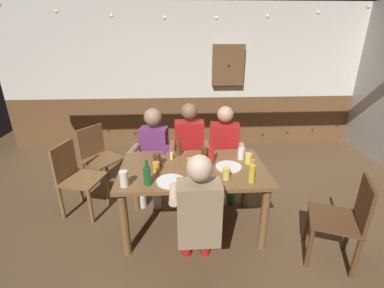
{
  "coord_description": "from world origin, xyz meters",
  "views": [
    {
      "loc": [
        -0.16,
        -2.41,
        2.05
      ],
      "look_at": [
        0.0,
        0.3,
        0.94
      ],
      "focal_mm": 25.39,
      "sensor_mm": 36.0,
      "label": 1
    }
  ],
  "objects_px": {
    "bottle_0": "(179,148)",
    "bottle_2": "(252,173)",
    "pint_glass_0": "(205,153)",
    "pint_glass_4": "(190,165)",
    "person_2": "(224,148)",
    "plate_1": "(229,167)",
    "person_0": "(153,151)",
    "pint_glass_8": "(198,181)",
    "bottle_3": "(211,155)",
    "table_candle": "(172,156)",
    "plate_0": "(171,181)",
    "person_3": "(198,213)",
    "pint_glass_5": "(156,167)",
    "pint_glass_3": "(241,154)",
    "wall_dart_cabinet": "(228,65)",
    "chair_empty_near_right": "(98,156)",
    "pint_glass_2": "(157,160)",
    "chair_empty_far_end": "(345,219)",
    "pint_glass_6": "(124,179)",
    "chair_empty_near_left": "(76,177)",
    "condiment_caddy": "(194,161)",
    "person_1": "(190,148)",
    "dining_table": "(193,177)",
    "bottle_1": "(147,175)",
    "pint_glass_7": "(226,174)",
    "pint_glass_1": "(248,158)"
  },
  "relations": [
    {
      "from": "bottle_0",
      "to": "bottle_2",
      "type": "xyz_separation_m",
      "value": [
        0.68,
        -0.66,
        0.0
      ]
    },
    {
      "from": "pint_glass_0",
      "to": "pint_glass_4",
      "type": "relative_size",
      "value": 0.93
    },
    {
      "from": "person_2",
      "to": "plate_1",
      "type": "height_order",
      "value": "person_2"
    },
    {
      "from": "person_0",
      "to": "pint_glass_8",
      "type": "distance_m",
      "value": 1.18
    },
    {
      "from": "bottle_3",
      "to": "table_candle",
      "type": "bearing_deg",
      "value": 162.69
    },
    {
      "from": "person_0",
      "to": "pint_glass_0",
      "type": "bearing_deg",
      "value": 154.35
    },
    {
      "from": "plate_0",
      "to": "bottle_0",
      "type": "relative_size",
      "value": 1.21
    },
    {
      "from": "person_3",
      "to": "pint_glass_5",
      "type": "bearing_deg",
      "value": 122.19
    },
    {
      "from": "pint_glass_3",
      "to": "wall_dart_cabinet",
      "type": "xyz_separation_m",
      "value": [
        0.23,
        2.24,
        0.72
      ]
    },
    {
      "from": "person_3",
      "to": "chair_empty_near_right",
      "type": "relative_size",
      "value": 1.4
    },
    {
      "from": "pint_glass_2",
      "to": "pint_glass_5",
      "type": "distance_m",
      "value": 0.12
    },
    {
      "from": "pint_glass_0",
      "to": "pint_glass_3",
      "type": "relative_size",
      "value": 1.06
    },
    {
      "from": "plate_0",
      "to": "wall_dart_cabinet",
      "type": "relative_size",
      "value": 0.39
    },
    {
      "from": "chair_empty_far_end",
      "to": "pint_glass_2",
      "type": "bearing_deg",
      "value": 93.17
    },
    {
      "from": "bottle_0",
      "to": "pint_glass_6",
      "type": "distance_m",
      "value": 0.83
    },
    {
      "from": "table_candle",
      "to": "wall_dart_cabinet",
      "type": "distance_m",
      "value": 2.53
    },
    {
      "from": "person_3",
      "to": "pint_glass_0",
      "type": "xyz_separation_m",
      "value": [
        0.14,
        0.9,
        0.15
      ]
    },
    {
      "from": "chair_empty_far_end",
      "to": "pint_glass_2",
      "type": "relative_size",
      "value": 5.89
    },
    {
      "from": "chair_empty_near_right",
      "to": "bottle_0",
      "type": "height_order",
      "value": "bottle_0"
    },
    {
      "from": "person_3",
      "to": "chair_empty_near_left",
      "type": "xyz_separation_m",
      "value": [
        -1.37,
        1.06,
        -0.2
      ]
    },
    {
      "from": "person_2",
      "to": "bottle_3",
      "type": "relative_size",
      "value": 4.63
    },
    {
      "from": "chair_empty_far_end",
      "to": "pint_glass_3",
      "type": "bearing_deg",
      "value": 70.06
    },
    {
      "from": "pint_glass_2",
      "to": "wall_dart_cabinet",
      "type": "relative_size",
      "value": 0.21
    },
    {
      "from": "chair_empty_far_end",
      "to": "plate_1",
      "type": "relative_size",
      "value": 3.22
    },
    {
      "from": "condiment_caddy",
      "to": "pint_glass_4",
      "type": "relative_size",
      "value": 0.95
    },
    {
      "from": "person_1",
      "to": "condiment_caddy",
      "type": "height_order",
      "value": "person_1"
    },
    {
      "from": "dining_table",
      "to": "bottle_3",
      "type": "xyz_separation_m",
      "value": [
        0.2,
        0.08,
        0.22
      ]
    },
    {
      "from": "bottle_1",
      "to": "person_2",
      "type": "bearing_deg",
      "value": 48.67
    },
    {
      "from": "dining_table",
      "to": "chair_empty_near_left",
      "type": "height_order",
      "value": "chair_empty_near_left"
    },
    {
      "from": "bottle_0",
      "to": "pint_glass_2",
      "type": "bearing_deg",
      "value": -129.4
    },
    {
      "from": "bottle_1",
      "to": "pint_glass_2",
      "type": "bearing_deg",
      "value": 79.82
    },
    {
      "from": "bottle_0",
      "to": "wall_dart_cabinet",
      "type": "relative_size",
      "value": 0.32
    },
    {
      "from": "chair_empty_far_end",
      "to": "pint_glass_7",
      "type": "relative_size",
      "value": 7.74
    },
    {
      "from": "dining_table",
      "to": "chair_empty_near_right",
      "type": "relative_size",
      "value": 1.73
    },
    {
      "from": "dining_table",
      "to": "person_3",
      "type": "xyz_separation_m",
      "value": [
        0.0,
        -0.68,
        0.03
      ]
    },
    {
      "from": "pint_glass_5",
      "to": "pint_glass_0",
      "type": "bearing_deg",
      "value": 29.03
    },
    {
      "from": "chair_empty_near_right",
      "to": "table_candle",
      "type": "bearing_deg",
      "value": 91.6
    },
    {
      "from": "bottle_2",
      "to": "person_0",
      "type": "bearing_deg",
      "value": 135.13
    },
    {
      "from": "person_3",
      "to": "plate_1",
      "type": "height_order",
      "value": "person_3"
    },
    {
      "from": "chair_empty_near_right",
      "to": "pint_glass_7",
      "type": "distance_m",
      "value": 2.0
    },
    {
      "from": "person_2",
      "to": "pint_glass_8",
      "type": "xyz_separation_m",
      "value": [
        -0.43,
        -1.08,
        0.15
      ]
    },
    {
      "from": "pint_glass_2",
      "to": "pint_glass_6",
      "type": "relative_size",
      "value": 0.98
    },
    {
      "from": "pint_glass_5",
      "to": "person_3",
      "type": "bearing_deg",
      "value": -58.13
    },
    {
      "from": "person_0",
      "to": "person_2",
      "type": "relative_size",
      "value": 0.99
    },
    {
      "from": "table_candle",
      "to": "pint_glass_1",
      "type": "height_order",
      "value": "pint_glass_1"
    },
    {
      "from": "pint_glass_1",
      "to": "chair_empty_near_left",
      "type": "bearing_deg",
      "value": 171.05
    },
    {
      "from": "person_0",
      "to": "chair_empty_far_end",
      "type": "height_order",
      "value": "person_0"
    },
    {
      "from": "pint_glass_0",
      "to": "pint_glass_4",
      "type": "bearing_deg",
      "value": -119.43
    },
    {
      "from": "bottle_3",
      "to": "chair_empty_far_end",
      "type": "bearing_deg",
      "value": -29.55
    },
    {
      "from": "table_candle",
      "to": "pint_glass_0",
      "type": "bearing_deg",
      "value": 0.36
    }
  ]
}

